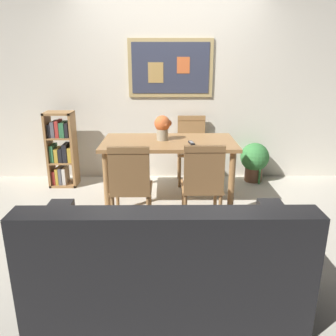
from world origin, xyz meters
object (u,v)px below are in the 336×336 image
Objects in this scene: dining_chair_near_left at (131,182)px; flower_vase at (163,126)px; leather_couch at (166,266)px; tv_remote at (191,143)px; potted_ivy at (254,160)px; dining_chair_near_right at (203,180)px; bookshelf at (62,150)px; dining_table at (169,149)px; dining_chair_far_right at (192,144)px.

dining_chair_near_left is 3.17× the size of flower_vase.
leather_couch is 11.18× the size of tv_remote.
potted_ivy is at bearing 28.34° from flower_vase.
dining_chair_near_right reaches higher than leather_couch.
dining_table is at bearing -22.37° from bookshelf.
bookshelf is at bearing -176.97° from potted_ivy.
tv_remote reaches higher than potted_ivy.
flower_vase is (-0.39, -0.70, 0.38)m from dining_chair_far_right.
bookshelf reaches higher than tv_remote.
tv_remote is (-0.96, -0.88, 0.46)m from potted_ivy.
dining_chair_near_left is at bearing -177.21° from dining_chair_near_right.
leather_couch is 1.97m from flower_vase.
leather_couch is at bearing -89.00° from flower_vase.
dining_chair_near_right is at bearing -121.25° from potted_ivy.
tv_remote is at bearing -94.55° from dining_chair_far_right.
dining_table reaches higher than potted_ivy.
dining_chair_far_right is 1.54× the size of potted_ivy.
dining_chair_near_right is 5.65× the size of tv_remote.
tv_remote is (0.32, -0.19, -0.15)m from flower_vase.
dining_chair_near_right is at bearing -36.95° from bookshelf.
dining_table is at bearing 88.79° from leather_couch.
dining_chair_near_left is 1.54× the size of potted_ivy.
dining_table is at bearing -148.87° from potted_ivy.
dining_chair_near_right is at bearing 71.94° from leather_couch.
potted_ivy is (1.24, 2.56, -0.01)m from leather_couch.
dining_chair_near_left is at bearing -116.29° from dining_table.
leather_couch is (-0.36, -2.57, -0.22)m from dining_chair_far_right.
leather_couch reaches higher than dining_table.
dining_chair_far_right is 1.65m from dining_chair_near_left.
dining_chair_near_left is at bearing -110.84° from flower_vase.
dining_table is 1.87m from leather_couch.
dining_chair_near_right is 0.94m from flower_vase.
dining_table is 0.28m from flower_vase.
dining_chair_near_left is 0.94m from flower_vase.
potted_ivy is (1.21, 0.73, -0.35)m from dining_table.
dining_chair_far_right is 2.61m from leather_couch.
leather_couch is 1.79× the size of bookshelf.
bookshelf is 3.50× the size of flower_vase.
flower_vase reaches higher than tv_remote.
dining_table is at bearing 113.81° from dining_chair_near_right.
bookshelf is 1.85m from tv_remote.
dining_chair_near_right is 0.91× the size of bookshelf.
bookshelf is at bearing 143.05° from dining_chair_near_right.
dining_chair_near_left is at bearing -114.94° from dining_chair_far_right.
dining_chair_far_right is 1.76m from bookshelf.
potted_ivy is at bearing 42.53° from tv_remote.
dining_chair_near_left is at bearing 107.52° from leather_couch.
dining_chair_near_left is 2.19m from potted_ivy.
leather_couch is 6.27× the size of flower_vase.
potted_ivy is (2.64, 0.14, -0.19)m from bookshelf.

